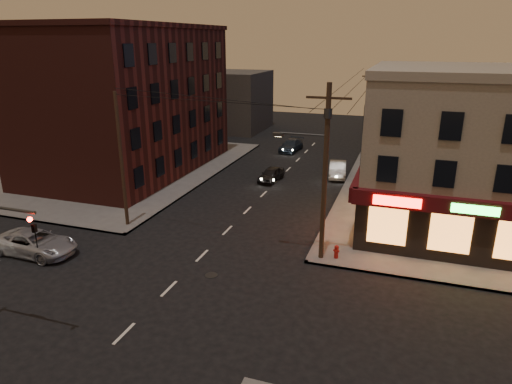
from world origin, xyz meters
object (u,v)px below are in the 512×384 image
at_px(sedan_near, 271,174).
at_px(fire_hydrant, 336,251).
at_px(suv_cross, 35,243).
at_px(sedan_mid, 338,169).
at_px(sedan_far, 291,145).

distance_m(sedan_near, fire_hydrant, 16.01).
relative_size(suv_cross, sedan_near, 1.41).
height_order(sedan_mid, fire_hydrant, sedan_mid).
xyz_separation_m(suv_cross, sedan_far, (7.83, 30.59, -0.06)).
xyz_separation_m(sedan_mid, sedan_far, (-6.71, 8.58, -0.05)).
height_order(suv_cross, sedan_far, suv_cross).
bearing_deg(fire_hydrant, sedan_mid, 98.87).
xyz_separation_m(sedan_near, fire_hydrant, (8.16, -13.77, -0.03)).
distance_m(sedan_mid, fire_hydrant, 17.27).
xyz_separation_m(sedan_mid, fire_hydrant, (2.66, -17.06, -0.12)).
bearing_deg(sedan_mid, sedan_far, 120.02).
bearing_deg(fire_hydrant, sedan_far, 110.08).
bearing_deg(fire_hydrant, sedan_near, 120.63).
xyz_separation_m(suv_cross, fire_hydrant, (17.20, 4.95, -0.12)).
relative_size(sedan_mid, fire_hydrant, 5.33).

